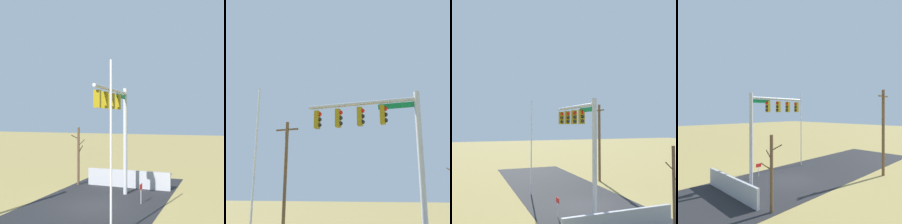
% 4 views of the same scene
% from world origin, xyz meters
% --- Properties ---
extents(signal_mast, '(5.88, 0.49, 7.40)m').
position_xyz_m(signal_mast, '(1.61, -0.95, 5.28)').
color(signal_mast, '#B2B5BA').
rests_on(signal_mast, ground_plane).
extents(flagpole, '(0.10, 0.10, 7.87)m').
position_xyz_m(flagpole, '(-4.47, -2.82, 3.94)').
color(flagpole, silver).
rests_on(flagpole, ground_plane).
extents(utility_pole, '(1.90, 0.26, 7.95)m').
position_xyz_m(utility_pole, '(-7.13, 5.09, 4.14)').
color(utility_pole, brown).
rests_on(utility_pole, ground_plane).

